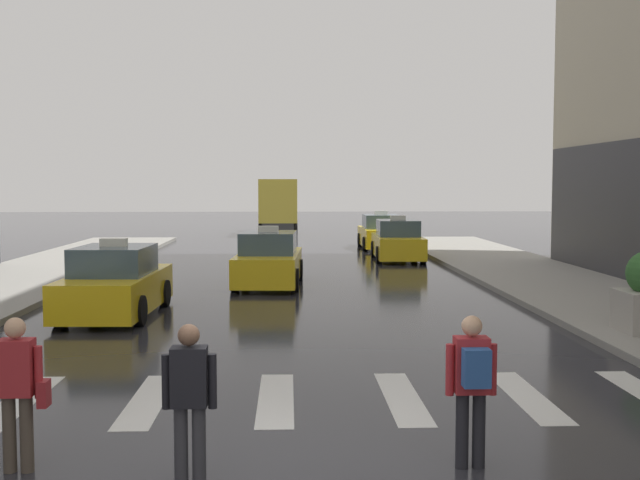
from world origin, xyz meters
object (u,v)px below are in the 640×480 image
object	(u,v)px
taxi_second	(269,261)
taxi_third	(398,242)
pedestrian_with_backpack	(472,380)
box_truck	(278,204)
taxi_fourth	(381,233)
pedestrian_with_handbag	(18,385)
pedestrian_plain_coat	(189,394)
taxi_lead	(115,284)

from	to	relation	value
taxi_second	taxi_third	distance (m)	9.27
taxi_third	pedestrian_with_backpack	world-z (taller)	taxi_third
taxi_second	box_truck	xyz separation A→B (m)	(-0.04, 23.98, 1.13)
taxi_second	taxi_fourth	xyz separation A→B (m)	(4.97, 13.31, 0.00)
box_truck	pedestrian_with_backpack	world-z (taller)	box_truck
pedestrian_with_backpack	pedestrian_with_handbag	bearing A→B (deg)	178.68
pedestrian_plain_coat	taxi_second	bearing A→B (deg)	88.58
taxi_fourth	box_truck	distance (m)	11.84
taxi_third	pedestrian_with_handbag	bearing A→B (deg)	-107.47
pedestrian_with_backpack	pedestrian_with_handbag	xyz separation A→B (m)	(-4.79, 0.11, -0.04)
taxi_second	box_truck	bearing A→B (deg)	90.10
pedestrian_with_handbag	pedestrian_plain_coat	xyz separation A→B (m)	(1.85, -0.46, 0.01)
taxi_fourth	pedestrian_plain_coat	distance (m)	29.47
pedestrian_with_handbag	pedestrian_plain_coat	size ratio (longest dim) A/B	1.00
taxi_lead	taxi_second	world-z (taller)	same
taxi_lead	box_truck	bearing A→B (deg)	83.43
taxi_third	taxi_fourth	xyz separation A→B (m)	(-0.04, 5.51, 0.00)
taxi_second	taxi_fourth	size ratio (longest dim) A/B	1.02
taxi_fourth	pedestrian_with_backpack	bearing A→B (deg)	-94.82
box_truck	pedestrian_plain_coat	bearing A→B (deg)	-90.50
pedestrian_plain_coat	taxi_lead	bearing A→B (deg)	106.27
taxi_third	pedestrian_with_handbag	xyz separation A→B (m)	(-7.24, -23.01, 0.21)
taxi_lead	pedestrian_with_backpack	bearing A→B (deg)	-59.25
taxi_third	pedestrian_plain_coat	bearing A→B (deg)	-102.93
box_truck	pedestrian_with_backpack	bearing A→B (deg)	-86.22
taxi_second	pedestrian_with_backpack	world-z (taller)	taxi_second
taxi_fourth	pedestrian_with_backpack	xyz separation A→B (m)	(-2.42, -28.63, 0.25)
taxi_lead	pedestrian_plain_coat	bearing A→B (deg)	-73.73
taxi_third	pedestrian_with_backpack	size ratio (longest dim) A/B	2.78
taxi_lead	taxi_fourth	bearing A→B (deg)	65.74
taxi_second	pedestrian_with_handbag	distance (m)	15.38
taxi_second	taxi_fourth	world-z (taller)	same
taxi_fourth	pedestrian_with_handbag	size ratio (longest dim) A/B	2.76
taxi_fourth	pedestrian_with_backpack	world-z (taller)	taxi_fourth
taxi_second	box_truck	world-z (taller)	box_truck
taxi_third	pedestrian_plain_coat	xyz separation A→B (m)	(-5.39, -23.47, 0.21)
taxi_fourth	pedestrian_plain_coat	bearing A→B (deg)	-100.47
box_truck	pedestrian_with_backpack	xyz separation A→B (m)	(2.59, -39.30, -0.88)
pedestrian_with_backpack	pedestrian_plain_coat	size ratio (longest dim) A/B	1.00
taxi_second	taxi_third	world-z (taller)	same
taxi_fourth	taxi_third	bearing A→B (deg)	-89.63
taxi_lead	pedestrian_plain_coat	world-z (taller)	taxi_lead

